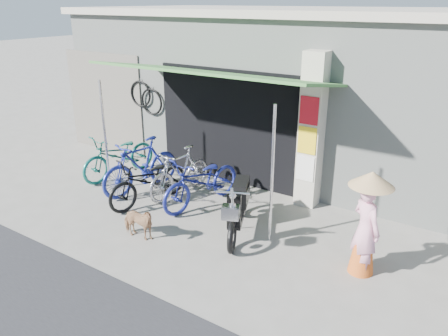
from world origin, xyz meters
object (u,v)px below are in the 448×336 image
Objects in this scene: bike_blue at (141,166)px; bike_black at (149,181)px; moped at (238,206)px; street_dog at (138,223)px; nun at (366,224)px; bike_navy at (202,181)px; bike_silver at (180,172)px; bike_teal at (120,155)px.

bike_blue is 0.67m from bike_black.
street_dog is at bearing -161.53° from moped.
bike_black is at bearing 35.11° from nun.
street_dog is at bearing 53.43° from nun.
bike_navy is 3.40m from nun.
bike_blue is at bearing -154.49° from bike_silver.
nun is at bearing 1.34° from bike_navy.
nun is at bearing 10.39° from bike_black.
bike_black is 0.95× the size of bike_navy.
street_dog is at bearing -31.39° from bike_teal.
bike_black is at bearing -17.08° from bike_teal.
bike_black is 4.29m from nun.
bike_navy is 1.25m from moped.
street_dog is (-0.15, -1.67, -0.22)m from bike_navy.
moped is 1.09× the size of nun.
moped is 2.23m from nun.
moped is (1.29, 1.17, 0.19)m from street_dog.
bike_blue is at bearing -163.61° from bike_navy.
bike_silver is at bearing 29.63° from bike_blue.
street_dog is 1.75m from moped.
nun reaches higher than bike_silver.
bike_blue reaches higher than bike_black.
bike_navy is at bearing 16.08° from bike_blue.
street_dog is 0.39× the size of moped.
bike_silver reaches higher than bike_teal.
bike_navy is at bearing 2.84° from bike_teal.
moped is (2.63, -0.36, -0.09)m from bike_blue.
street_dog is (0.52, -1.81, -0.22)m from bike_silver.
bike_teal is at bearing 166.75° from bike_black.
bike_black is 1.14× the size of nun.
nun is (4.83, -0.40, 0.24)m from bike_blue.
bike_silver is at bearing 5.66° from bike_teal.
bike_silver is at bearing 25.89° from nun.
nun is at bearing -77.37° from street_dog.
bike_teal is 3.69m from moped.
bike_silver is at bearing 78.64° from bike_black.
bike_navy reaches higher than street_dog.
bike_teal is 1.14× the size of bike_silver.
bike_silver is at bearing 178.87° from bike_navy.
bike_black is at bearing 28.89° from street_dog.
bike_blue is 1.50m from bike_navy.
bike_teal is 1.82m from bike_silver.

